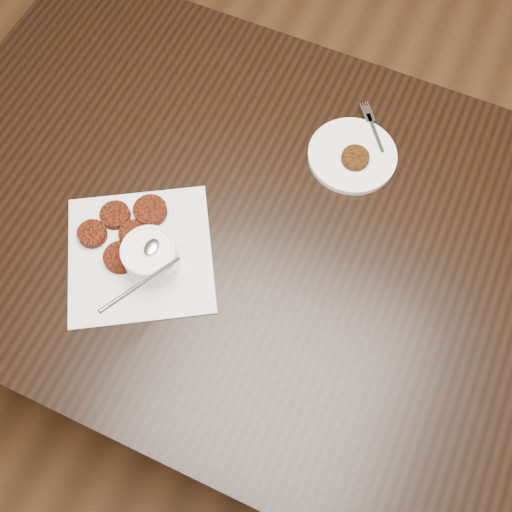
{
  "coord_description": "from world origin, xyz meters",
  "views": [
    {
      "loc": [
        0.15,
        -0.39,
        1.78
      ],
      "look_at": [
        -0.03,
        0.02,
        0.8
      ],
      "focal_mm": 42.52,
      "sensor_mm": 36.0,
      "label": 1
    }
  ],
  "objects_px": {
    "napkin": "(140,254)",
    "plate_with_patty": "(353,154)",
    "sauce_ramekin": "(148,249)",
    "table": "(262,295)"
  },
  "relations": [
    {
      "from": "sauce_ramekin",
      "to": "table",
      "type": "bearing_deg",
      "value": 46.8
    },
    {
      "from": "sauce_ramekin",
      "to": "plate_with_patty",
      "type": "relative_size",
      "value": 0.76
    },
    {
      "from": "sauce_ramekin",
      "to": "plate_with_patty",
      "type": "xyz_separation_m",
      "value": [
        0.25,
        0.38,
        -0.06
      ]
    },
    {
      "from": "sauce_ramekin",
      "to": "plate_with_patty",
      "type": "distance_m",
      "value": 0.46
    },
    {
      "from": "napkin",
      "to": "plate_with_patty",
      "type": "bearing_deg",
      "value": 52.14
    },
    {
      "from": "table",
      "to": "napkin",
      "type": "xyz_separation_m",
      "value": [
        -0.19,
        -0.15,
        0.38
      ]
    },
    {
      "from": "table",
      "to": "sauce_ramekin",
      "type": "xyz_separation_m",
      "value": [
        -0.15,
        -0.16,
        0.45
      ]
    },
    {
      "from": "sauce_ramekin",
      "to": "napkin",
      "type": "bearing_deg",
      "value": 165.12
    },
    {
      "from": "napkin",
      "to": "plate_with_patty",
      "type": "distance_m",
      "value": 0.47
    },
    {
      "from": "table",
      "to": "napkin",
      "type": "bearing_deg",
      "value": -140.57
    }
  ]
}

